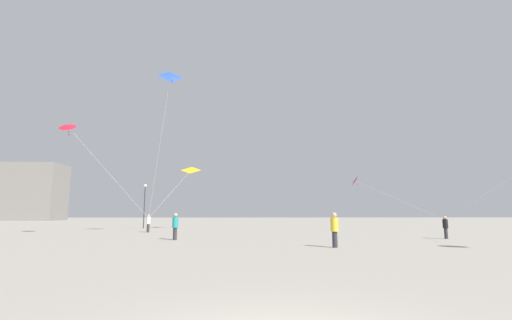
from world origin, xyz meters
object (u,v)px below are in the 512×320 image
Objects in this scene: kite_amber_delta at (191,170)px; building_left_hall at (32,192)px; person_in_black at (445,226)px; lamppost_east at (145,199)px; kite_cobalt_delta at (170,79)px; person_in_yellow at (334,228)px; kite_magenta_delta at (356,181)px; person_in_white at (148,222)px; kite_crimson_diamond at (68,127)px; person_in_teal at (175,225)px.

kite_amber_delta is 0.50× the size of building_left_hall.
person_in_black is 0.30× the size of lamppost_east.
kite_cobalt_delta is 78.25m from building_left_hall.
person_in_yellow is 0.14× the size of kite_magenta_delta.
person_in_white is 0.21× the size of kite_crimson_diamond.
kite_magenta_delta is at bearing 103.57° from person_in_teal.
lamppost_east is (-3.05, 9.27, 2.59)m from person_in_white.
person_in_white is (-13.78, 15.34, -0.07)m from person_in_yellow.
kite_cobalt_delta is 21.29m from kite_magenta_delta.
person_in_white is 0.23× the size of kite_amber_delta.
person_in_teal is 1.06× the size of person_in_white.
building_left_hall reaches higher than person_in_white.
person_in_black is at bearing -78.73° from kite_magenta_delta.
kite_amber_delta is at bearing 161.65° from person_in_teal.
person_in_black is 0.94× the size of person_in_white.
lamppost_east is at bearing 132.46° from person_in_black.
kite_magenta_delta is 0.89× the size of building_left_hall.
lamppost_east is (42.25, -48.69, -3.62)m from building_left_hall.
person_in_yellow is 0.12× the size of building_left_hall.
kite_magenta_delta is (16.32, 12.59, 4.11)m from person_in_teal.
kite_cobalt_delta is at bearing -53.87° from person_in_white.
kite_crimson_diamond is at bearing -171.67° from kite_cobalt_delta.
kite_magenta_delta is at bearing -15.09° from lamppost_east.
building_left_hall reaches higher than kite_amber_delta.
kite_cobalt_delta reaches higher than kite_crimson_diamond.
person_in_yellow is 20.62m from person_in_white.
person_in_white is at bearing 122.04° from kite_cobalt_delta.
kite_crimson_diamond is (-8.01, -1.17, -4.70)m from kite_cobalt_delta.
person_in_yellow is at bearing -159.06° from person_in_black.
person_in_black is 26.47m from kite_amber_delta.
kite_crimson_diamond is 15.41m from lamppost_east.
person_in_white is 0.13× the size of kite_magenta_delta.
kite_cobalt_delta is at bearing -146.74° from person_in_yellow.
person_in_yellow is 0.22× the size of kite_crimson_diamond.
lamppost_east is (-7.46, 19.01, 2.53)m from person_in_teal.
kite_cobalt_delta is at bearing -160.17° from kite_magenta_delta.
kite_amber_delta is (-20.37, 15.88, 5.78)m from person_in_black.
kite_cobalt_delta is (2.36, -3.76, 12.64)m from person_in_white.
person_in_black is at bearing 67.54° from person_in_teal.
person_in_teal is 20.57m from lamppost_east.
kite_amber_delta is (-17.97, 3.81, 1.56)m from kite_magenta_delta.
kite_cobalt_delta is at bearing -92.22° from kite_amber_delta.
person_in_black is at bearing -14.67° from kite_cobalt_delta.
person_in_yellow is 25.26m from kite_amber_delta.
kite_amber_delta reaches higher than person_in_white.
kite_magenta_delta is at bearing 147.76° from person_in_yellow.
person_in_teal is 13.65m from kite_crimson_diamond.
kite_cobalt_delta is 1.79× the size of kite_amber_delta.
person_in_white is 0.11× the size of building_left_hall.
person_in_black is 32.16m from lamppost_east.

